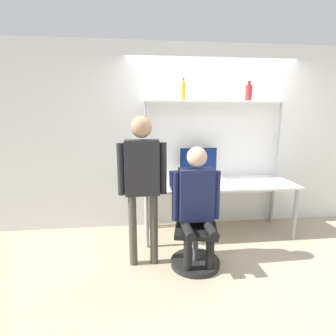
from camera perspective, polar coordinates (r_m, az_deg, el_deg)
ground_plane at (r=3.68m, az=12.13°, el=-16.18°), size 12.00×12.00×0.00m
wall_back at (r=4.05m, az=9.32°, el=6.50°), size 8.00×0.06×2.70m
desk at (r=3.78m, az=10.67°, el=-4.09°), size 2.14×0.76×0.75m
shelf_unit at (r=3.90m, az=10.04°, el=9.89°), size 2.03×0.22×1.89m
monitor at (r=3.88m, az=6.63°, el=1.45°), size 0.54×0.17×0.46m
laptop at (r=3.46m, az=2.92°, el=-3.22°), size 0.31×0.21×0.22m
cell_phone at (r=3.51m, az=7.12°, el=-4.03°), size 0.07×0.15×0.01m
office_chair at (r=3.13m, az=6.02°, el=-15.49°), size 0.56×0.56×0.91m
person_seated at (r=2.88m, az=6.28°, el=-6.62°), size 0.54×0.47×1.36m
person_standing at (r=2.85m, az=-5.63°, el=-1.14°), size 0.53×0.23×1.68m
bottle_red at (r=4.07m, az=17.17°, el=15.43°), size 0.09×0.09×0.27m
bottle_amber at (r=3.80m, az=3.33°, el=16.36°), size 0.06×0.06×0.30m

